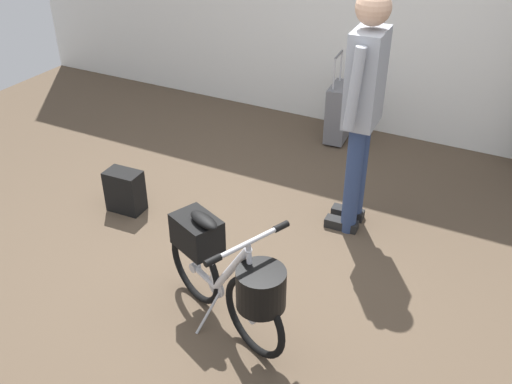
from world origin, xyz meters
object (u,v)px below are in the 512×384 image
(visitor_near_wall, at_px, (363,102))
(backpack_on_floor, at_px, (125,191))
(rolling_suitcase, at_px, (339,112))
(folding_bike_foreground, at_px, (227,273))

(visitor_near_wall, xyz_separation_m, backpack_on_floor, (-1.59, -0.60, -0.81))
(visitor_near_wall, height_order, rolling_suitcase, visitor_near_wall)
(visitor_near_wall, relative_size, backpack_on_floor, 5.15)
(visitor_near_wall, bearing_deg, backpack_on_floor, -159.29)
(folding_bike_foreground, distance_m, backpack_on_floor, 1.52)
(visitor_near_wall, height_order, backpack_on_floor, visitor_near_wall)
(visitor_near_wall, relative_size, rolling_suitcase, 2.03)
(backpack_on_floor, bearing_deg, folding_bike_foreground, -28.89)
(visitor_near_wall, bearing_deg, rolling_suitcase, 114.79)
(folding_bike_foreground, distance_m, visitor_near_wall, 1.47)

